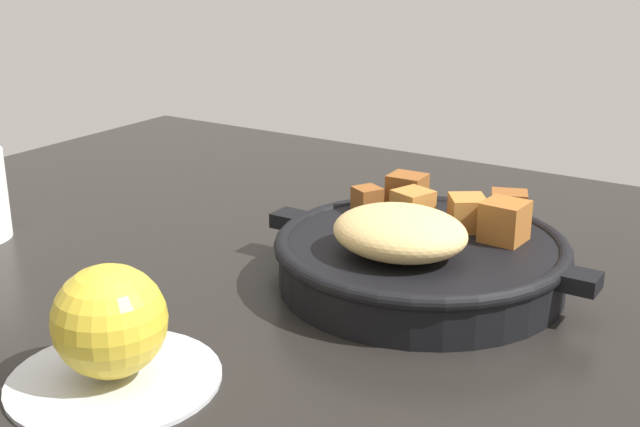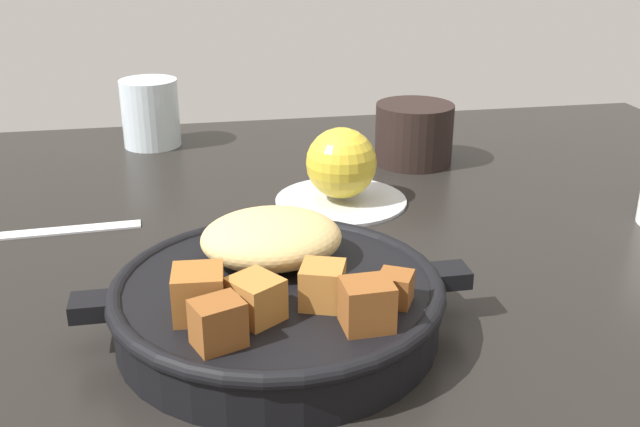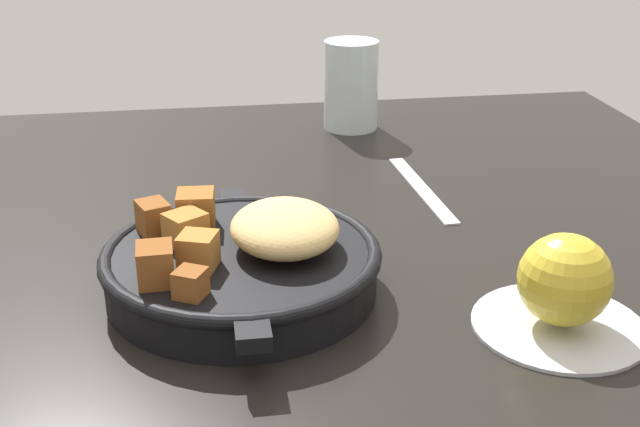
# 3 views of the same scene
# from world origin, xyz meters

# --- Properties ---
(ground_plane) EXTENTS (1.14, 0.91, 0.02)m
(ground_plane) POSITION_xyz_m (0.00, 0.00, -0.01)
(ground_plane) COLOR black
(cast_iron_skillet) EXTENTS (0.27, 0.22, 0.07)m
(cast_iron_skillet) POSITION_xyz_m (-0.02, -0.09, 0.03)
(cast_iron_skillet) COLOR black
(cast_iron_skillet) RESTS_ON ground_plane
(saucer_plate) EXTENTS (0.13, 0.13, 0.01)m
(saucer_plate) POSITION_xyz_m (0.07, 0.14, 0.00)
(saucer_plate) COLOR #B7BABF
(saucer_plate) RESTS_ON ground_plane
(red_apple) EXTENTS (0.07, 0.07, 0.07)m
(red_apple) POSITION_xyz_m (0.07, 0.14, 0.04)
(red_apple) COLOR gold
(red_apple) RESTS_ON saucer_plate
(butter_knife) EXTENTS (0.19, 0.03, 0.00)m
(butter_knife) POSITION_xyz_m (-0.22, 0.11, 0.00)
(butter_knife) COLOR silver
(butter_knife) RESTS_ON ground_plane
(water_glass_tall) EXTENTS (0.07, 0.07, 0.11)m
(water_glass_tall) POSITION_xyz_m (-0.45, 0.07, 0.06)
(water_glass_tall) COLOR silver
(water_glass_tall) RESTS_ON ground_plane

